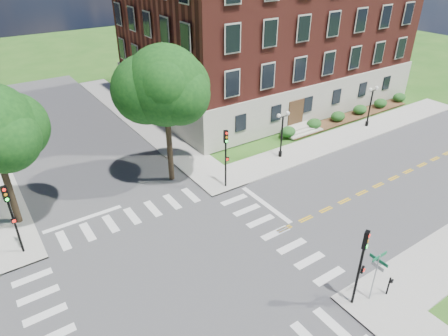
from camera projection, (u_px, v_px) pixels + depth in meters
ground at (181, 277)px, 23.23m from camera, size 160.00×160.00×0.00m
road_ew at (181, 277)px, 23.23m from camera, size 90.00×12.00×0.01m
road_ns at (181, 277)px, 23.23m from camera, size 12.00×90.00×0.01m
sidewalk_ne at (239, 128)px, 41.79m from camera, size 34.00×34.00×0.12m
crosswalk_east at (275, 233)px, 26.75m from camera, size 2.20×10.20×0.02m
stop_bar_east at (266, 204)px, 29.69m from camera, size 0.40×5.50×0.00m
main_building at (267, 27)px, 46.70m from camera, size 30.60×22.40×16.50m
shrub_row at (348, 119)px, 44.20m from camera, size 18.00×2.00×1.30m
tree_d at (165, 86)px, 28.87m from camera, size 5.97×5.97×10.84m
traffic_signal_se at (362, 259)px, 19.94m from camera, size 0.38×0.46×4.80m
traffic_signal_ne at (226, 152)px, 30.23m from camera, size 0.36×0.42×4.80m
traffic_signal_nw at (11, 211)px, 23.50m from camera, size 0.36×0.41×4.80m
twin_lamp_west at (282, 132)px, 34.95m from camera, size 1.36×0.36×4.23m
twin_lamp_east at (370, 104)px, 40.96m from camera, size 1.36×0.36×4.23m
street_sign_pole at (377, 268)px, 20.61m from camera, size 1.10×1.10×3.10m
push_button_post at (389, 285)px, 21.63m from camera, size 0.14×0.21×1.20m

